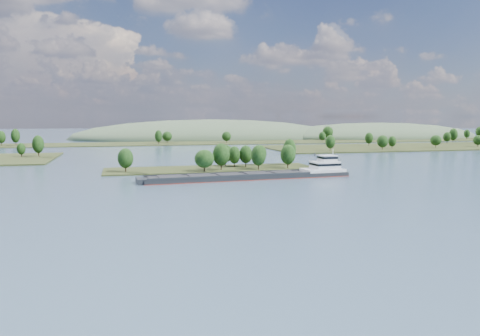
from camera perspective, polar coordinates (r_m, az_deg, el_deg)
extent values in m
plane|color=#3D506A|center=(165.77, 0.36, -2.44)|extent=(1800.00, 1800.00, 0.00)
cube|color=black|center=(223.83, -3.52, -0.18)|extent=(100.00, 30.00, 1.20)
cylinder|color=black|center=(217.17, 2.26, 0.29)|extent=(0.50, 0.50, 3.78)
ellipsoid|color=black|center=(216.72, 2.26, 1.55)|extent=(7.07, 7.07, 9.71)
cylinder|color=black|center=(235.77, -1.82, 0.72)|extent=(0.50, 0.50, 3.44)
ellipsoid|color=black|center=(235.39, -1.82, 1.78)|extent=(8.35, 8.35, 8.83)
cylinder|color=black|center=(216.36, -2.31, 0.30)|extent=(0.50, 0.50, 4.04)
ellipsoid|color=black|center=(215.89, -2.31, 1.66)|extent=(7.98, 7.98, 10.38)
cylinder|color=black|center=(228.19, -0.68, 0.53)|extent=(0.50, 0.50, 3.38)
ellipsoid|color=black|center=(227.80, -0.68, 1.61)|extent=(5.83, 5.83, 8.70)
cylinder|color=black|center=(211.05, -4.36, 0.03)|extent=(0.50, 0.50, 3.22)
ellipsoid|color=black|center=(210.64, -4.37, 1.13)|extent=(8.96, 8.96, 8.29)
cylinder|color=black|center=(214.21, -13.76, -0.01)|extent=(0.50, 0.50, 3.48)
ellipsoid|color=black|center=(213.79, -13.79, 1.17)|extent=(6.93, 6.93, 8.95)
cylinder|color=black|center=(229.36, 0.71, 0.58)|extent=(0.50, 0.50, 3.49)
ellipsoid|color=black|center=(228.96, 0.71, 1.68)|extent=(6.39, 6.39, 8.96)
cylinder|color=black|center=(240.69, 6.04, 0.92)|extent=(0.50, 0.50, 4.38)
ellipsoid|color=black|center=(240.24, 6.06, 2.24)|extent=(6.71, 6.71, 11.27)
cylinder|color=black|center=(224.12, 5.85, 0.44)|extent=(0.50, 0.50, 3.72)
ellipsoid|color=black|center=(223.69, 5.87, 1.65)|extent=(7.24, 7.24, 9.58)
cylinder|color=black|center=(238.00, 2.44, 0.76)|extent=(0.50, 0.50, 3.35)
ellipsoid|color=black|center=(237.63, 2.45, 1.78)|extent=(6.80, 6.80, 8.60)
cylinder|color=black|center=(312.40, -23.35, 1.69)|extent=(0.50, 0.50, 4.28)
ellipsoid|color=black|center=(312.06, -23.39, 2.69)|extent=(7.05, 7.05, 11.01)
cylinder|color=black|center=(314.40, -25.09, 1.50)|extent=(0.50, 0.50, 2.78)
ellipsoid|color=black|center=(314.16, -25.12, 2.14)|extent=(5.06, 5.06, 7.14)
cube|color=black|center=(434.62, 24.43, 2.40)|extent=(320.00, 90.00, 1.60)
cylinder|color=black|center=(338.70, 10.93, 2.36)|extent=(0.50, 0.50, 3.73)
ellipsoid|color=black|center=(338.42, 10.95, 3.16)|extent=(6.95, 6.95, 9.59)
cylinder|color=black|center=(480.22, 24.53, 3.08)|extent=(0.50, 0.50, 4.42)
ellipsoid|color=black|center=(479.99, 24.56, 3.74)|extent=(7.90, 7.90, 11.37)
cylinder|color=black|center=(425.99, 27.00, 2.53)|extent=(0.50, 0.50, 3.09)
ellipsoid|color=black|center=(425.80, 27.02, 3.06)|extent=(7.38, 7.38, 7.94)
cylinder|color=black|center=(400.42, 22.74, 2.54)|extent=(0.50, 0.50, 3.25)
ellipsoid|color=black|center=(400.21, 22.77, 3.13)|extent=(8.52, 8.52, 8.36)
cylinder|color=black|center=(359.37, 16.96, 2.41)|extent=(0.50, 0.50, 3.57)
ellipsoid|color=black|center=(359.11, 16.98, 3.13)|extent=(8.21, 8.21, 9.17)
cylinder|color=black|center=(377.19, 18.04, 2.51)|extent=(0.50, 0.50, 3.14)
ellipsoid|color=black|center=(376.97, 18.07, 3.12)|extent=(6.09, 6.09, 8.07)
cylinder|color=black|center=(407.23, 15.44, 2.89)|extent=(0.50, 0.50, 3.67)
ellipsoid|color=black|center=(407.00, 15.45, 3.54)|extent=(6.93, 6.93, 9.43)
cylinder|color=black|center=(467.99, 23.90, 2.97)|extent=(0.50, 0.50, 3.41)
ellipsoid|color=black|center=(467.80, 23.93, 3.50)|extent=(7.05, 7.05, 8.78)
cube|color=black|center=(441.20, -8.87, 2.94)|extent=(900.00, 60.00, 1.20)
cylinder|color=black|center=(446.77, -27.07, 2.71)|extent=(0.50, 0.50, 4.14)
ellipsoid|color=black|center=(446.54, -27.10, 3.39)|extent=(7.19, 7.19, 10.66)
cylinder|color=black|center=(586.91, 27.20, 3.41)|extent=(0.50, 0.50, 4.48)
ellipsoid|color=black|center=(586.72, 27.23, 3.97)|extent=(9.56, 9.56, 11.51)
cylinder|color=black|center=(460.86, 9.99, 3.34)|extent=(0.50, 0.50, 3.31)
ellipsoid|color=black|center=(460.67, 10.00, 3.86)|extent=(6.72, 6.72, 8.51)
cylinder|color=black|center=(446.22, -8.86, 3.28)|extent=(0.50, 0.50, 3.53)
ellipsoid|color=black|center=(446.01, -8.87, 3.86)|extent=(9.22, 9.22, 9.07)
cylinder|color=black|center=(561.44, 25.91, 3.33)|extent=(0.50, 0.50, 3.54)
ellipsoid|color=black|center=(561.28, 25.93, 3.79)|extent=(6.12, 6.12, 9.10)
cylinder|color=black|center=(500.29, 10.65, 3.64)|extent=(0.50, 0.50, 4.79)
ellipsoid|color=black|center=(500.06, 10.66, 4.33)|extent=(10.94, 10.94, 12.32)
cylinder|color=black|center=(443.40, -25.66, 2.80)|extent=(0.50, 0.50, 4.72)
ellipsoid|color=black|center=(443.14, -25.69, 3.57)|extent=(7.32, 7.32, 12.13)
cylinder|color=black|center=(440.83, -1.65, 3.31)|extent=(0.50, 0.50, 3.48)
ellipsoid|color=black|center=(440.62, -1.65, 3.89)|extent=(8.81, 8.81, 8.95)
cylinder|color=black|center=(422.57, -9.88, 3.14)|extent=(0.50, 0.50, 4.17)
ellipsoid|color=black|center=(422.32, -9.90, 3.86)|extent=(6.58, 6.58, 10.72)
ellipsoid|color=#3A4C34|center=(591.68, 16.40, 3.59)|extent=(260.00, 140.00, 36.00)
ellipsoid|color=#3A4C34|center=(548.57, -3.61, 3.64)|extent=(320.00, 160.00, 44.00)
cube|color=black|center=(190.04, 1.17, -1.16)|extent=(86.42, 16.91, 2.36)
cube|color=maroon|center=(190.11, 1.17, -1.30)|extent=(86.65, 17.14, 0.27)
cube|color=black|center=(192.17, -1.77, -0.63)|extent=(66.40, 5.24, 0.86)
cube|color=black|center=(182.19, -0.82, -1.00)|extent=(66.40, 5.24, 0.86)
cube|color=black|center=(187.19, -1.31, -0.86)|extent=(64.93, 14.29, 0.32)
cube|color=black|center=(181.67, -8.45, -1.04)|extent=(10.27, 9.48, 0.38)
cube|color=black|center=(184.05, -4.83, -0.90)|extent=(10.27, 9.48, 0.38)
cube|color=black|center=(187.15, -1.31, -0.76)|extent=(10.27, 9.48, 0.38)
cube|color=black|center=(190.93, 2.08, -0.62)|extent=(10.27, 9.48, 0.38)
cube|color=black|center=(195.35, 5.32, -0.49)|extent=(10.27, 9.48, 0.38)
cube|color=black|center=(180.25, -11.97, -1.56)|extent=(3.91, 9.87, 2.15)
cylinder|color=black|center=(180.18, -11.64, -1.08)|extent=(0.28, 0.28, 2.36)
cube|color=silver|center=(203.33, 10.04, -0.25)|extent=(17.87, 11.52, 1.29)
cube|color=silver|center=(203.61, 10.31, 0.36)|extent=(11.33, 9.34, 3.22)
cube|color=black|center=(203.57, 10.32, 0.48)|extent=(11.56, 9.57, 0.97)
cube|color=silver|center=(203.86, 10.59, 1.15)|extent=(6.89, 6.89, 2.36)
cube|color=black|center=(203.83, 10.60, 1.27)|extent=(7.12, 7.12, 0.86)
cube|color=silver|center=(203.76, 10.60, 1.51)|extent=(7.35, 7.35, 0.21)
cylinder|color=silver|center=(204.97, 11.27, 1.89)|extent=(0.23, 0.23, 2.79)
cylinder|color=black|center=(204.54, 9.11, 1.62)|extent=(0.57, 0.57, 1.29)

